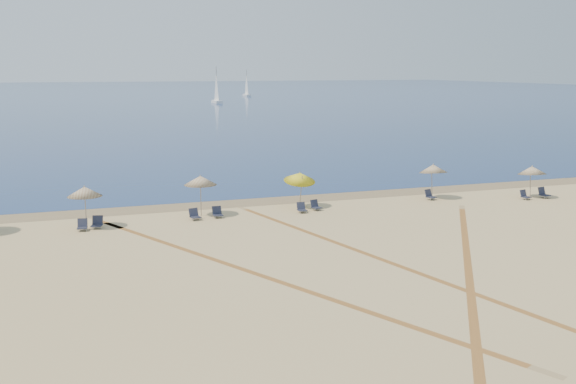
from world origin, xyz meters
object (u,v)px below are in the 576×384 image
object	(u,v)px
chair_10	(543,193)
chair_5	(217,213)
umbrella_4	(433,169)
sailboat_2	(247,88)
umbrella_1	(85,192)
umbrella_3	(300,177)
umbrella_2	(200,180)
chair_8	(430,195)
chair_4	(195,215)
chair_6	(302,208)
chair_2	(82,225)
chair_7	(316,206)
chair_9	(525,195)
chair_3	(97,223)
sailboat_1	(217,92)
umbrella_5	(532,170)

from	to	relation	value
chair_10	chair_5	bearing A→B (deg)	165.49
umbrella_4	sailboat_2	bearing A→B (deg)	78.98
umbrella_1	umbrella_3	bearing A→B (deg)	5.52
umbrella_4	umbrella_2	bearing A→B (deg)	-179.24
sailboat_2	umbrella_3	bearing A→B (deg)	-102.94
chair_5	chair_8	xyz separation A→B (m)	(14.98, 0.70, 0.01)
chair_4	chair_6	xyz separation A→B (m)	(6.69, -0.19, -0.02)
umbrella_2	umbrella_1	bearing A→B (deg)	-171.63
chair_2	chair_10	distance (m)	30.57
chair_7	chair_8	size ratio (longest dim) A/B	0.92
chair_8	chair_9	distance (m)	6.51
umbrella_1	umbrella_4	bearing A→B (deg)	3.01
chair_3	chair_8	bearing A→B (deg)	18.50
umbrella_2	chair_9	bearing A→B (deg)	-5.40
chair_5	sailboat_1	size ratio (longest dim) A/B	0.07
umbrella_5	chair_10	size ratio (longest dim) A/B	2.83
chair_3	chair_6	xyz separation A→B (m)	(12.26, 0.14, -0.03)
chair_3	umbrella_4	bearing A→B (deg)	19.10
chair_6	chair_4	bearing A→B (deg)	179.24
chair_2	chair_5	distance (m)	7.83
chair_8	chair_9	bearing A→B (deg)	-36.47
chair_3	sailboat_2	xyz separation A→B (m)	(54.58, 167.21, 2.18)
chair_3	chair_10	distance (m)	29.77
chair_3	umbrella_5	bearing A→B (deg)	14.39
umbrella_5	chair_10	world-z (taller)	umbrella_5
chair_10	umbrella_4	bearing A→B (deg)	152.12
umbrella_4	chair_10	world-z (taller)	umbrella_4
umbrella_2	sailboat_2	distance (m)	172.92
umbrella_1	chair_8	xyz separation A→B (m)	(22.54, 0.95, -1.79)
umbrella_4	sailboat_1	distance (m)	128.44
umbrella_2	sailboat_1	bearing A→B (deg)	76.78
umbrella_1	chair_5	bearing A→B (deg)	1.87
chair_9	chair_10	distance (m)	1.61
umbrella_1	umbrella_3	xyz separation A→B (m)	(13.20, 1.28, -0.08)
umbrella_4	chair_8	world-z (taller)	umbrella_4
sailboat_2	chair_9	bearing A→B (deg)	-97.67
chair_10	sailboat_2	size ratio (longest dim) A/B	0.10
chair_5	chair_10	bearing A→B (deg)	-5.14
chair_7	chair_2	bearing A→B (deg)	167.83
chair_8	sailboat_1	size ratio (longest dim) A/B	0.09
chair_3	chair_5	size ratio (longest dim) A/B	1.21
sailboat_1	chair_6	bearing A→B (deg)	-100.78
chair_5	umbrella_5	bearing A→B (deg)	-4.59
chair_8	chair_5	bearing A→B (deg)	164.47
chair_8	sailboat_2	distance (m)	169.22
chair_4	chair_5	world-z (taller)	chair_4
umbrella_3	umbrella_5	bearing A→B (deg)	-7.12
chair_6	chair_7	xyz separation A→B (m)	(1.08, 0.40, 0.00)
chair_2	chair_3	size ratio (longest dim) A/B	0.86
chair_9	sailboat_2	world-z (taller)	sailboat_2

